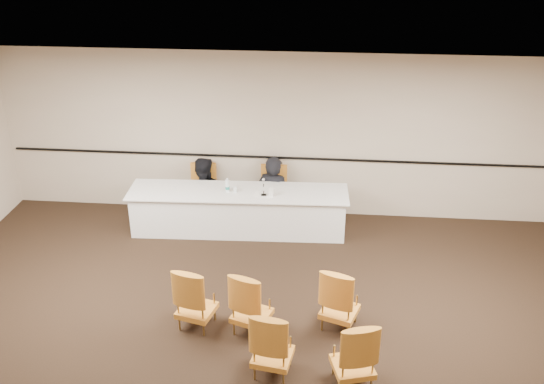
{
  "coord_description": "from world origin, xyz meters",
  "views": [
    {
      "loc": [
        0.82,
        -6.09,
        5.26
      ],
      "look_at": [
        0.03,
        2.6,
        1.06
      ],
      "focal_mm": 40.0,
      "sensor_mm": 36.0,
      "label": 1
    }
  ],
  "objects": [
    {
      "name": "aud_chair_front_left",
      "position": [
        -0.81,
        0.5,
        0.47
      ],
      "size": [
        0.61,
        0.61,
        0.95
      ],
      "primitive_type": null,
      "rotation": [
        0.0,
        0.0,
        -0.25
      ],
      "color": "orange",
      "rests_on": "ground"
    },
    {
      "name": "drinking_glass",
      "position": [
        -0.66,
        3.17,
        0.81
      ],
      "size": [
        0.08,
        0.08,
        0.1
      ],
      "primitive_type": "cylinder",
      "rotation": [
        0.0,
        0.0,
        -0.37
      ],
      "color": "white",
      "rests_on": "panel_table"
    },
    {
      "name": "aud_chair_back_right",
      "position": [
        1.27,
        -0.42,
        0.47
      ],
      "size": [
        0.62,
        0.62,
        0.95
      ],
      "primitive_type": null,
      "rotation": [
        0.0,
        0.0,
        0.28
      ],
      "color": "orange",
      "rests_on": "ground"
    },
    {
      "name": "aud_chair_back_mid",
      "position": [
        0.3,
        -0.33,
        0.47
      ],
      "size": [
        0.57,
        0.57,
        0.95
      ],
      "primitive_type": null,
      "rotation": [
        0.0,
        0.0,
        -0.16
      ],
      "color": "orange",
      "rests_on": "ground"
    },
    {
      "name": "wall_back",
      "position": [
        0.0,
        4.0,
        1.5
      ],
      "size": [
        10.0,
        0.04,
        3.0
      ],
      "primitive_type": "cube",
      "color": "#BCA793",
      "rests_on": "ground"
    },
    {
      "name": "aud_chair_front_right",
      "position": [
        1.12,
        0.66,
        0.47
      ],
      "size": [
        0.64,
        0.64,
        0.95
      ],
      "primitive_type": null,
      "rotation": [
        0.0,
        0.0,
        -0.34
      ],
      "color": "orange",
      "rests_on": "ground"
    },
    {
      "name": "aud_chair_front_mid",
      "position": [
        -0.05,
        0.46,
        0.47
      ],
      "size": [
        0.64,
        0.64,
        0.95
      ],
      "primitive_type": null,
      "rotation": [
        0.0,
        0.0,
        -0.34
      ],
      "color": "orange",
      "rests_on": "ground"
    },
    {
      "name": "panelist_main_chair",
      "position": [
        -0.06,
        3.78,
        0.47
      ],
      "size": [
        0.52,
        0.52,
        0.95
      ],
      "primitive_type": null,
      "rotation": [
        0.0,
        0.0,
        0.04
      ],
      "color": "orange",
      "rests_on": "ground"
    },
    {
      "name": "microphone",
      "position": [
        -0.16,
        3.08,
        0.89
      ],
      "size": [
        0.12,
        0.2,
        0.26
      ],
      "primitive_type": null,
      "rotation": [
        0.0,
        0.0,
        0.12
      ],
      "color": "black",
      "rests_on": "panel_table"
    },
    {
      "name": "panelist_second",
      "position": [
        -1.36,
        3.73,
        0.32
      ],
      "size": [
        0.88,
        0.74,
        1.62
      ],
      "primitive_type": "imported",
      "rotation": [
        0.0,
        0.0,
        3.32
      ],
      "color": "black",
      "rests_on": "ground"
    },
    {
      "name": "floor",
      "position": [
        0.0,
        0.0,
        0.0
      ],
      "size": [
        10.0,
        10.0,
        0.0
      ],
      "primitive_type": "plane",
      "color": "black",
      "rests_on": "ground"
    },
    {
      "name": "panelist_second_chair",
      "position": [
        -1.36,
        3.73,
        0.47
      ],
      "size": [
        0.52,
        0.52,
        0.95
      ],
      "primitive_type": null,
      "rotation": [
        0.0,
        0.0,
        0.04
      ],
      "color": "orange",
      "rests_on": "ground"
    },
    {
      "name": "coffee_cup",
      "position": [
        -0.03,
        3.07,
        0.83
      ],
      "size": [
        0.11,
        0.11,
        0.14
      ],
      "primitive_type": "cylinder",
      "rotation": [
        0.0,
        0.0,
        0.17
      ],
      "color": "white",
      "rests_on": "panel_table"
    },
    {
      "name": "water_bottle",
      "position": [
        -0.8,
        3.18,
        0.88
      ],
      "size": [
        0.09,
        0.09,
        0.25
      ],
      "primitive_type": null,
      "rotation": [
        0.0,
        0.0,
        -0.26
      ],
      "color": "#167B73",
      "rests_on": "panel_table"
    },
    {
      "name": "ceiling",
      "position": [
        0.0,
        0.0,
        3.0
      ],
      "size": [
        10.0,
        10.0,
        0.0
      ],
      "primitive_type": "plane",
      "rotation": [
        3.14,
        0.0,
        0.0
      ],
      "color": "white",
      "rests_on": "ground"
    },
    {
      "name": "papers",
      "position": [
        -0.18,
        3.11,
        0.76
      ],
      "size": [
        0.33,
        0.27,
        0.0
      ],
      "primitive_type": "cube",
      "rotation": [
        0.0,
        0.0,
        -0.18
      ],
      "color": "white",
      "rests_on": "panel_table"
    },
    {
      "name": "panelist_main",
      "position": [
        -0.06,
        3.78,
        0.31
      ],
      "size": [
        0.73,
        0.58,
        1.76
      ],
      "primitive_type": "imported",
      "rotation": [
        0.0,
        0.0,
        2.87
      ],
      "color": "black",
      "rests_on": "ground"
    },
    {
      "name": "wall_rail",
      "position": [
        0.0,
        3.96,
        1.1
      ],
      "size": [
        9.8,
        0.04,
        0.03
      ],
      "primitive_type": "cube",
      "color": "black",
      "rests_on": "wall_back"
    },
    {
      "name": "panel_table",
      "position": [
        -0.62,
        3.2,
        0.38
      ],
      "size": [
        3.82,
        1.02,
        0.76
      ],
      "primitive_type": null,
      "rotation": [
        0.0,
        0.0,
        0.04
      ],
      "color": "silver",
      "rests_on": "ground"
    }
  ]
}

